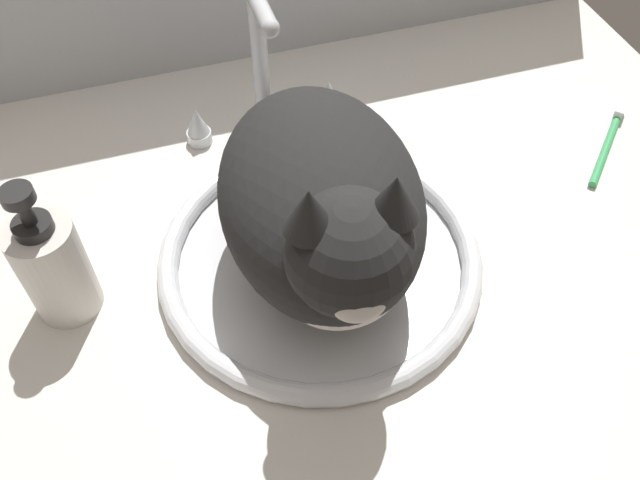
{
  "coord_description": "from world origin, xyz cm",
  "views": [
    {
      "loc": [
        -11.9,
        -45.53,
        61.62
      ],
      "look_at": [
        1.72,
        -2.95,
        7.0
      ],
      "focal_mm": 37.33,
      "sensor_mm": 36.0,
      "label": 1
    }
  ],
  "objects_px": {
    "sink_basin": "(320,257)",
    "soap_pump_bottle": "(54,269)",
    "faucet": "(263,83)",
    "cat": "(324,208)",
    "toothbrush": "(608,142)"
  },
  "relations": [
    {
      "from": "sink_basin",
      "to": "soap_pump_bottle",
      "type": "relative_size",
      "value": 2.07
    },
    {
      "from": "sink_basin",
      "to": "cat",
      "type": "xyz_separation_m",
      "value": [
        -0.0,
        -0.02,
        0.1
      ]
    },
    {
      "from": "faucet",
      "to": "soap_pump_bottle",
      "type": "height_order",
      "value": "faucet"
    },
    {
      "from": "faucet",
      "to": "soap_pump_bottle",
      "type": "relative_size",
      "value": 1.21
    },
    {
      "from": "cat",
      "to": "toothbrush",
      "type": "distance_m",
      "value": 0.44
    },
    {
      "from": "soap_pump_bottle",
      "to": "toothbrush",
      "type": "bearing_deg",
      "value": 3.57
    },
    {
      "from": "sink_basin",
      "to": "cat",
      "type": "bearing_deg",
      "value": -95.59
    },
    {
      "from": "cat",
      "to": "toothbrush",
      "type": "height_order",
      "value": "cat"
    },
    {
      "from": "sink_basin",
      "to": "toothbrush",
      "type": "bearing_deg",
      "value": 9.5
    },
    {
      "from": "sink_basin",
      "to": "faucet",
      "type": "height_order",
      "value": "faucet"
    },
    {
      "from": "faucet",
      "to": "cat",
      "type": "distance_m",
      "value": 0.25
    },
    {
      "from": "soap_pump_bottle",
      "to": "toothbrush",
      "type": "relative_size",
      "value": 1.39
    },
    {
      "from": "cat",
      "to": "toothbrush",
      "type": "xyz_separation_m",
      "value": [
        0.41,
        0.09,
        -0.11
      ]
    },
    {
      "from": "sink_basin",
      "to": "cat",
      "type": "height_order",
      "value": "cat"
    },
    {
      "from": "sink_basin",
      "to": "soap_pump_bottle",
      "type": "height_order",
      "value": "soap_pump_bottle"
    }
  ]
}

